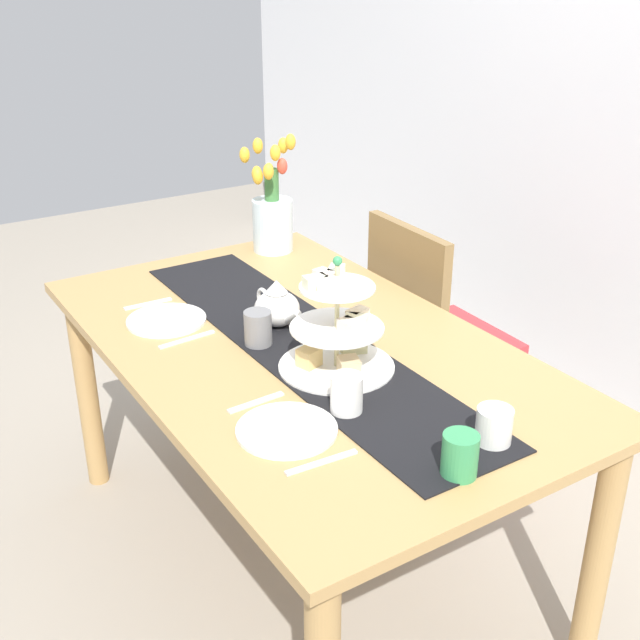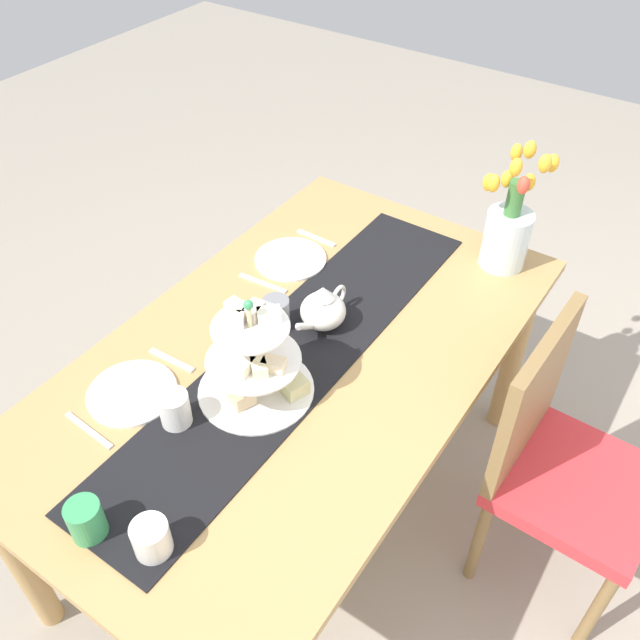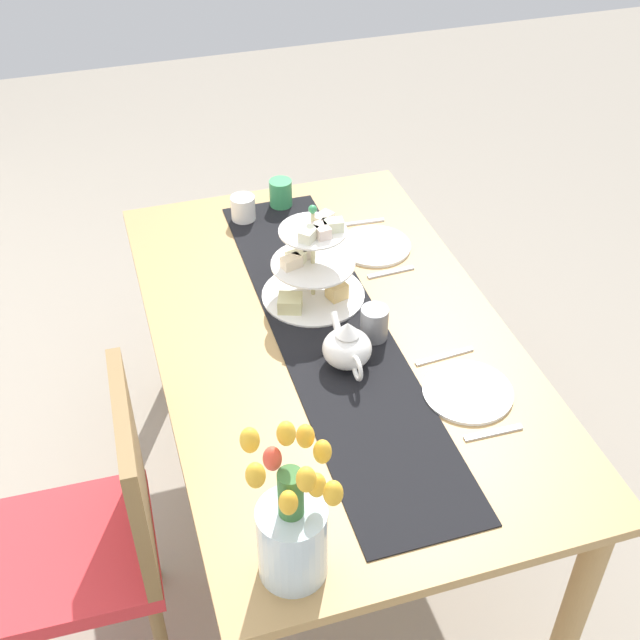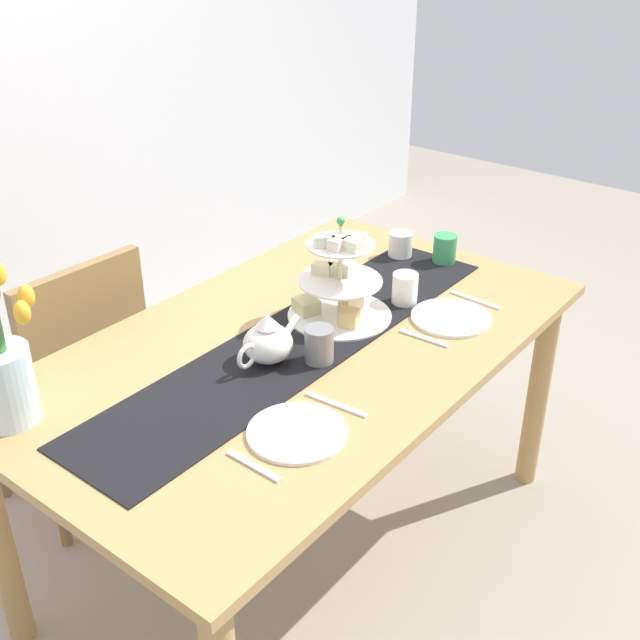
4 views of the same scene
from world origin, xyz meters
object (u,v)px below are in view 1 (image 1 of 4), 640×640
Objects in this scene: dining_table at (301,376)px; cream_jug at (494,426)px; tiered_cake_stand at (338,332)px; knife_left at (187,339)px; mug_white_text at (347,394)px; dinner_plate_left at (166,320)px; mug_grey at (258,328)px; mug_orange at (460,455)px; chair_left at (430,330)px; tulip_vase at (272,213)px; dinner_plate_right at (287,430)px; fork_left at (148,304)px; teapot at (277,307)px; knife_right at (322,462)px; fork_right at (256,402)px.

dining_table is 0.67m from cream_jug.
knife_left is (-0.35, -0.26, -0.10)m from tiered_cake_stand.
mug_white_text is (0.55, 0.16, 0.04)m from knife_left.
tiered_cake_stand reaches higher than dinner_plate_left.
mug_grey is 0.75m from mug_orange.
chair_left is 0.70m from tulip_vase.
knife_left is 0.74× the size of dinner_plate_right.
dinner_plate_left is at bearing -168.01° from mug_orange.
cream_jug is at bearing 35.31° from mug_white_text.
mug_white_text is at bearing -15.01° from dining_table.
fork_left is 1.19m from mug_orange.
cream_jug is (0.47, 0.09, -0.06)m from tiered_cake_stand.
dining_table is 0.21m from teapot.
dinner_plate_left is at bearing -159.80° from cream_jug.
dinner_plate_right is at bearing 180.00° from knife_right.
dinner_plate_left is 0.32m from mug_grey.
chair_left reaches higher than knife_left.
dinner_plate_right is at bearing -53.97° from tiered_cake_stand.
knife_left is at bearing 0.00° from dinner_plate_left.
chair_left is 1.02m from fork_left.
cream_jug is 0.90m from knife_left.
dinner_plate_left is at bearing 180.00° from fork_right.
mug_white_text is at bearing 13.01° from dinner_plate_left.
fork_left is 0.98m from knife_right.
mug_white_text is (1.06, -0.40, -0.09)m from tulip_vase.
fork_right reaches higher than dining_table.
knife_right is at bearing -15.35° from mug_grey.
dinner_plate_right is (0.36, -0.26, 0.11)m from dining_table.
teapot is at bearing 53.01° from dinner_plate_left.
dinner_plate_left reaches higher than dining_table.
dinner_plate_left is 0.15m from fork_left.
chair_left is 1.14m from cream_jug.
mug_orange reaches higher than fork_right.
fork_right is (0.40, 0.00, 0.00)m from knife_left.
chair_left is 1.00m from knife_left.
cream_jug is 1.04m from dinner_plate_left.
mug_orange is at bearing 24.57° from fork_right.
teapot is (-0.13, 0.00, 0.16)m from dining_table.
teapot is 0.43m from fork_left.
knife_left is at bearing 180.00° from dinner_plate_right.
cream_jug is at bearing 51.89° from dinner_plate_right.
fork_left is at bearing -169.47° from mug_orange.
knife_left is at bearing -130.38° from mug_grey.
dinner_plate_right is at bearing -20.32° from mug_grey.
dining_table is 0.71m from mug_orange.
mug_grey is (0.64, -0.41, -0.09)m from tulip_vase.
chair_left is 0.89m from mug_grey.
fork_left is 0.29m from knife_left.
dining_table is 19.22× the size of cream_jug.
mug_orange is (0.97, -0.75, 0.30)m from chair_left.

